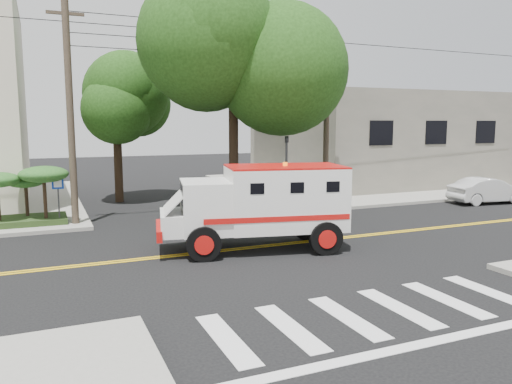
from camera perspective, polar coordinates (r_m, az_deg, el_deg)
name	(u,v)px	position (r m, az deg, el deg)	size (l,w,h in m)	color
ground	(260,247)	(17.21, 0.51, -6.26)	(100.00, 100.00, 0.00)	black
sidewalk_ne	(359,183)	(35.41, 11.74, 1.03)	(17.00, 17.00, 0.15)	gray
building_right	(374,138)	(36.47, 13.37, 6.02)	(14.00, 12.00, 6.00)	#676358
utility_pole_left	(70,116)	(21.29, -20.45, 8.19)	(0.28, 0.28, 9.00)	#382D23
utility_pole_right	(327,117)	(25.12, 8.06, 8.49)	(0.28, 0.28, 9.00)	#382D23
tree_main	(244,56)	(23.35, -1.34, 15.26)	(6.08, 5.70, 9.85)	black
tree_left	(122,94)	(27.39, -15.02, 10.82)	(4.48, 4.20, 7.70)	black
tree_right	(286,95)	(34.78, 3.41, 10.99)	(4.80, 4.50, 8.20)	black
traffic_signal	(286,166)	(23.46, 3.49, 3.04)	(0.15, 0.18, 3.60)	#3F3F42
accessibility_sign	(58,194)	(21.63, -21.67, -0.21)	(0.45, 0.10, 2.02)	#3F3F42
palm_planter	(24,187)	(22.04, -24.95, 0.49)	(3.52, 2.63, 2.36)	#1E3314
armored_truck	(262,202)	(16.55, 0.65, -1.18)	(6.48, 3.49, 2.80)	silver
parked_sedan	(488,190)	(28.97, 24.96, 0.16)	(1.44, 4.12, 1.36)	#B8B8B8
pedestrian_a	(318,188)	(24.30, 7.15, 0.51)	(0.70, 0.46, 1.92)	gray
pedestrian_b	(311,187)	(24.95, 6.28, 0.52)	(0.85, 0.66, 1.75)	gray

